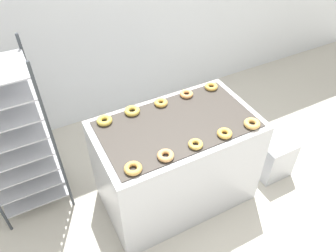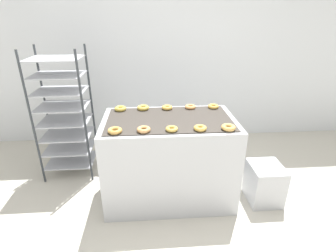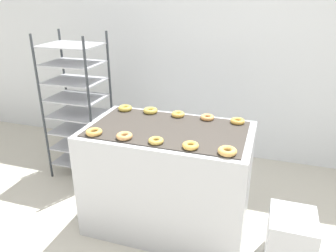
# 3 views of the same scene
# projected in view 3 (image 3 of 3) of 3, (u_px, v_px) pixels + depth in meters

# --- Properties ---
(wall_back) EXTENTS (8.00, 0.05, 2.80)m
(wall_back) POSITION_uv_depth(u_px,v_px,m) (209.00, 37.00, 3.64)
(wall_back) COLOR silver
(wall_back) RESTS_ON ground_plane
(fryer_machine) EXTENTS (1.29, 0.76, 0.89)m
(fryer_machine) POSITION_uv_depth(u_px,v_px,m) (168.00, 178.00, 2.70)
(fryer_machine) COLOR #B7BABF
(fryer_machine) RESTS_ON ground_plane
(baking_rack_cart) EXTENTS (0.57, 0.46, 1.51)m
(baking_rack_cart) POSITION_uv_depth(u_px,v_px,m) (78.00, 106.00, 3.40)
(baking_rack_cart) COLOR #33383D
(baking_rack_cart) RESTS_ON ground_plane
(glaze_bin) EXTENTS (0.32, 0.36, 0.41)m
(glaze_bin) POSITION_uv_depth(u_px,v_px,m) (290.00, 240.00, 2.37)
(glaze_bin) COLOR #B7BABF
(glaze_bin) RESTS_ON ground_plane
(donut_near_leftmost) EXTENTS (0.12, 0.12, 0.04)m
(donut_near_leftmost) POSITION_uv_depth(u_px,v_px,m) (94.00, 132.00, 2.42)
(donut_near_leftmost) COLOR #C79546
(donut_near_leftmost) RESTS_ON fryer_machine
(donut_near_left) EXTENTS (0.12, 0.12, 0.04)m
(donut_near_left) POSITION_uv_depth(u_px,v_px,m) (124.00, 136.00, 2.35)
(donut_near_left) COLOR tan
(donut_near_left) RESTS_ON fryer_machine
(donut_near_center) EXTENTS (0.11, 0.11, 0.03)m
(donut_near_center) POSITION_uv_depth(u_px,v_px,m) (156.00, 141.00, 2.28)
(donut_near_center) COLOR gold
(donut_near_center) RESTS_ON fryer_machine
(donut_near_right) EXTENTS (0.11, 0.11, 0.04)m
(donut_near_right) POSITION_uv_depth(u_px,v_px,m) (190.00, 146.00, 2.21)
(donut_near_right) COLOR gold
(donut_near_right) RESTS_ON fryer_machine
(donut_near_rightmost) EXTENTS (0.13, 0.13, 0.04)m
(donut_near_rightmost) POSITION_uv_depth(u_px,v_px,m) (227.00, 151.00, 2.13)
(donut_near_rightmost) COLOR #DAA654
(donut_near_rightmost) RESTS_ON fryer_machine
(donut_far_leftmost) EXTENTS (0.12, 0.12, 0.04)m
(donut_far_leftmost) POSITION_uv_depth(u_px,v_px,m) (125.00, 108.00, 2.90)
(donut_far_leftmost) COLOR gold
(donut_far_leftmost) RESTS_ON fryer_machine
(donut_far_left) EXTENTS (0.12, 0.12, 0.04)m
(donut_far_left) POSITION_uv_depth(u_px,v_px,m) (150.00, 111.00, 2.84)
(donut_far_left) COLOR gold
(donut_far_left) RESTS_ON fryer_machine
(donut_far_center) EXTENTS (0.11, 0.11, 0.04)m
(donut_far_center) POSITION_uv_depth(u_px,v_px,m) (178.00, 114.00, 2.76)
(donut_far_center) COLOR gold
(donut_far_center) RESTS_ON fryer_machine
(donut_far_right) EXTENTS (0.11, 0.11, 0.03)m
(donut_far_right) POSITION_uv_depth(u_px,v_px,m) (207.00, 117.00, 2.70)
(donut_far_right) COLOR #DD9754
(donut_far_right) RESTS_ON fryer_machine
(donut_far_rightmost) EXTENTS (0.12, 0.12, 0.03)m
(donut_far_rightmost) POSITION_uv_depth(u_px,v_px,m) (238.00, 121.00, 2.62)
(donut_far_rightmost) COLOR gold
(donut_far_rightmost) RESTS_ON fryer_machine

